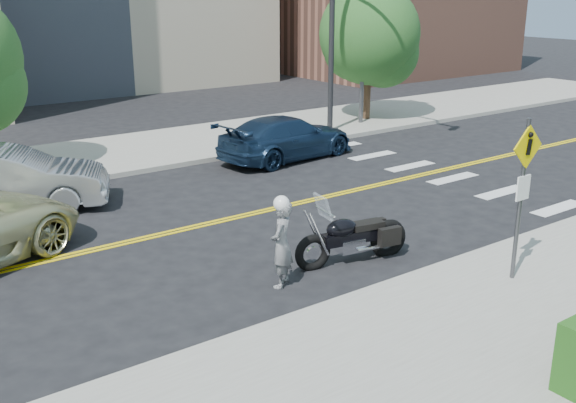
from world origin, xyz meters
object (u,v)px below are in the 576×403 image
(pedestrian_sign, at_px, (523,184))
(parked_car_blue, at_px, (286,138))
(motorcyclist, at_px, (282,242))
(parked_car_silver, at_px, (9,179))
(motorcycle, at_px, (353,226))

(pedestrian_sign, bearing_deg, parked_car_blue, 77.45)
(motorcyclist, height_order, parked_car_silver, motorcyclist)
(motorcycle, distance_m, parked_car_silver, 8.83)
(motorcyclist, bearing_deg, motorcycle, 146.70)
(motorcyclist, bearing_deg, parked_car_blue, -163.17)
(pedestrian_sign, height_order, motorcyclist, pedestrian_sign)
(pedestrian_sign, relative_size, parked_car_blue, 0.63)
(motorcyclist, bearing_deg, parked_car_silver, -106.27)
(motorcycle, bearing_deg, pedestrian_sign, -47.93)
(motorcyclist, xyz_separation_m, motorcycle, (1.83, 0.10, -0.12))
(motorcyclist, xyz_separation_m, parked_car_blue, (5.76, 7.73, -0.18))
(pedestrian_sign, xyz_separation_m, parked_car_blue, (2.28, 10.25, -1.27))
(parked_car_blue, bearing_deg, motorcyclist, 136.76)
(motorcycle, relative_size, parked_car_silver, 0.52)
(pedestrian_sign, xyz_separation_m, motorcyclist, (-3.48, 2.53, -1.09))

